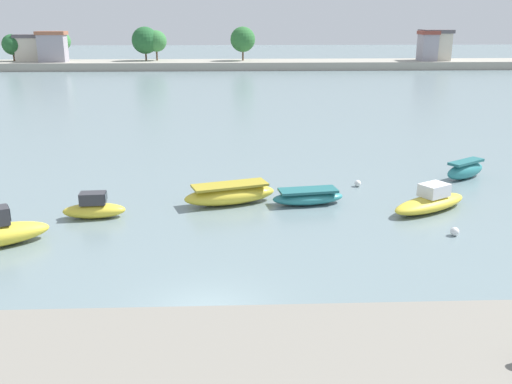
{
  "coord_description": "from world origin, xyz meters",
  "views": [
    {
      "loc": [
        1.12,
        -18.51,
        10.47
      ],
      "look_at": [
        2.39,
        12.13,
        0.89
      ],
      "focal_mm": 39.68,
      "sensor_mm": 36.0,
      "label": 1
    }
  ],
  "objects_px": {
    "moored_boat_6": "(465,170)",
    "mooring_buoy_2": "(358,183)",
    "mooring_buoy_1": "(455,232)",
    "moored_boat_2": "(94,208)",
    "moored_boat_4": "(308,197)",
    "moored_boat_3": "(230,194)",
    "moored_boat_5": "(430,202)"
  },
  "relations": [
    {
      "from": "moored_boat_6",
      "to": "mooring_buoy_2",
      "type": "distance_m",
      "value": 7.76
    },
    {
      "from": "moored_boat_6",
      "to": "mooring_buoy_1",
      "type": "bearing_deg",
      "value": -147.98
    },
    {
      "from": "moored_boat_2",
      "to": "moored_boat_4",
      "type": "bearing_deg",
      "value": 4.82
    },
    {
      "from": "moored_boat_4",
      "to": "mooring_buoy_1",
      "type": "bearing_deg",
      "value": -46.62
    },
    {
      "from": "moored_boat_2",
      "to": "moored_boat_4",
      "type": "height_order",
      "value": "moored_boat_2"
    },
    {
      "from": "moored_boat_3",
      "to": "mooring_buoy_1",
      "type": "height_order",
      "value": "moored_boat_3"
    },
    {
      "from": "moored_boat_6",
      "to": "mooring_buoy_2",
      "type": "bearing_deg",
      "value": 157.91
    },
    {
      "from": "moored_boat_5",
      "to": "moored_boat_6",
      "type": "height_order",
      "value": "moored_boat_5"
    },
    {
      "from": "moored_boat_3",
      "to": "moored_boat_4",
      "type": "bearing_deg",
      "value": -20.31
    },
    {
      "from": "moored_boat_2",
      "to": "moored_boat_5",
      "type": "distance_m",
      "value": 18.57
    },
    {
      "from": "moored_boat_2",
      "to": "mooring_buoy_2",
      "type": "relative_size",
      "value": 8.2
    },
    {
      "from": "moored_boat_5",
      "to": "mooring_buoy_2",
      "type": "height_order",
      "value": "moored_boat_5"
    },
    {
      "from": "moored_boat_3",
      "to": "moored_boat_4",
      "type": "height_order",
      "value": "moored_boat_3"
    },
    {
      "from": "moored_boat_6",
      "to": "mooring_buoy_1",
      "type": "relative_size",
      "value": 8.2
    },
    {
      "from": "moored_boat_3",
      "to": "moored_boat_2",
      "type": "bearing_deg",
      "value": 178.24
    },
    {
      "from": "moored_boat_4",
      "to": "mooring_buoy_1",
      "type": "relative_size",
      "value": 10.01
    },
    {
      "from": "moored_boat_3",
      "to": "moored_boat_4",
      "type": "relative_size",
      "value": 1.3
    },
    {
      "from": "moored_boat_5",
      "to": "mooring_buoy_1",
      "type": "relative_size",
      "value": 12.36
    },
    {
      "from": "moored_boat_3",
      "to": "mooring_buoy_2",
      "type": "bearing_deg",
      "value": 3.66
    },
    {
      "from": "moored_boat_4",
      "to": "moored_boat_6",
      "type": "height_order",
      "value": "moored_boat_6"
    },
    {
      "from": "moored_boat_4",
      "to": "mooring_buoy_2",
      "type": "distance_m",
      "value": 4.98
    },
    {
      "from": "mooring_buoy_1",
      "to": "moored_boat_3",
      "type": "bearing_deg",
      "value": 153.98
    },
    {
      "from": "moored_boat_2",
      "to": "moored_boat_3",
      "type": "bearing_deg",
      "value": 11.7
    },
    {
      "from": "moored_boat_4",
      "to": "mooring_buoy_2",
      "type": "relative_size",
      "value": 10.5
    },
    {
      "from": "moored_boat_6",
      "to": "mooring_buoy_1",
      "type": "distance_m",
      "value": 11.17
    },
    {
      "from": "moored_boat_5",
      "to": "mooring_buoy_1",
      "type": "distance_m",
      "value": 3.83
    },
    {
      "from": "moored_boat_3",
      "to": "moored_boat_6",
      "type": "height_order",
      "value": "moored_boat_6"
    },
    {
      "from": "moored_boat_5",
      "to": "moored_boat_6",
      "type": "bearing_deg",
      "value": 23.35
    },
    {
      "from": "moored_boat_3",
      "to": "moored_boat_6",
      "type": "bearing_deg",
      "value": -0.76
    },
    {
      "from": "mooring_buoy_2",
      "to": "moored_boat_4",
      "type": "bearing_deg",
      "value": -137.19
    },
    {
      "from": "moored_boat_2",
      "to": "mooring_buoy_1",
      "type": "bearing_deg",
      "value": -14.38
    },
    {
      "from": "moored_boat_3",
      "to": "mooring_buoy_1",
      "type": "xyz_separation_m",
      "value": [
        11.18,
        -5.46,
        -0.36
      ]
    }
  ]
}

